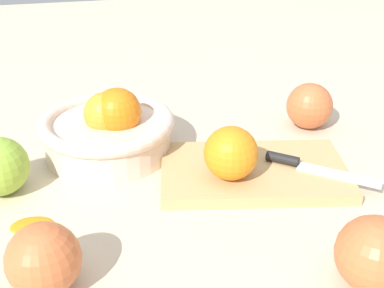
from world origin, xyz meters
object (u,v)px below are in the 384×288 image
at_px(cutting_board, 253,172).
at_px(orange_on_board, 231,153).
at_px(apple_back_right, 309,106).
at_px(apple_front_left, 43,259).
at_px(knife, 306,166).
at_px(apple_front_right, 375,254).
at_px(bowl, 109,129).

height_order(cutting_board, orange_on_board, orange_on_board).
height_order(apple_back_right, apple_front_left, same).
bearing_deg(knife, apple_front_right, -95.72).
bearing_deg(bowl, apple_back_right, 2.84).
xyz_separation_m(cutting_board, apple_front_left, (-0.27, -0.16, 0.03)).
height_order(bowl, apple_back_right, bowl).
relative_size(orange_on_board, apple_front_right, 0.90).
bearing_deg(orange_on_board, apple_back_right, 39.70).
bearing_deg(orange_on_board, knife, -1.51).
distance_m(cutting_board, apple_back_right, 0.19).
xyz_separation_m(bowl, knife, (0.25, -0.13, -0.02)).
height_order(bowl, apple_front_left, bowl).
height_order(orange_on_board, apple_front_left, orange_on_board).
bearing_deg(apple_front_right, bowl, 124.76).
height_order(bowl, knife, bowl).
xyz_separation_m(knife, apple_back_right, (0.07, 0.15, 0.02)).
height_order(cutting_board, apple_back_right, apple_back_right).
height_order(knife, apple_front_right, apple_front_right).
height_order(knife, apple_front_left, apple_front_left).
bearing_deg(bowl, orange_on_board, -41.67).
distance_m(knife, apple_back_right, 0.17).
relative_size(cutting_board, knife, 1.92).
bearing_deg(bowl, cutting_board, -31.32).
height_order(apple_front_right, apple_front_left, apple_front_right).
relative_size(bowl, orange_on_board, 2.80).
bearing_deg(apple_back_right, orange_on_board, -140.30).
distance_m(cutting_board, apple_front_left, 0.31).
distance_m(cutting_board, apple_front_right, 0.23).
bearing_deg(cutting_board, knife, -16.95).
bearing_deg(apple_back_right, apple_front_left, -145.02).
relative_size(apple_back_right, apple_front_left, 1.00).
bearing_deg(cutting_board, bowl, 148.68).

